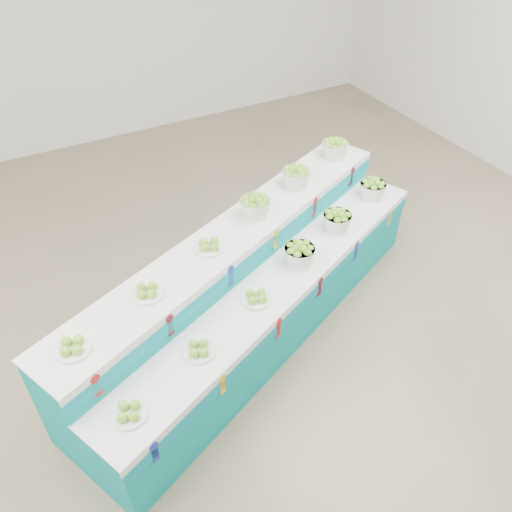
{
  "coord_description": "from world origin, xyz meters",
  "views": [
    {
      "loc": [
        -1.07,
        -2.57,
        3.78
      ],
      "look_at": [
        0.58,
        0.48,
        0.87
      ],
      "focal_mm": 36.6,
      "sensor_mm": 36.0,
      "label": 1
    }
  ],
  "objects_px": {
    "plate_upper_mid": "(147,291)",
    "basket_upper_right": "(335,148)",
    "basket_lower_left": "(299,253)",
    "display_stand": "(256,286)"
  },
  "relations": [
    {
      "from": "plate_upper_mid",
      "to": "basket_upper_right",
      "type": "relative_size",
      "value": 0.87
    },
    {
      "from": "display_stand",
      "to": "basket_lower_left",
      "type": "distance_m",
      "value": 0.51
    },
    {
      "from": "basket_upper_right",
      "to": "plate_upper_mid",
      "type": "bearing_deg",
      "value": -156.4
    },
    {
      "from": "display_stand",
      "to": "basket_lower_left",
      "type": "xyz_separation_m",
      "value": [
        0.38,
        -0.1,
        0.31
      ]
    },
    {
      "from": "display_stand",
      "to": "basket_lower_left",
      "type": "relative_size",
      "value": 14.34
    },
    {
      "from": "plate_upper_mid",
      "to": "basket_lower_left",
      "type": "bearing_deg",
      "value": 2.97
    },
    {
      "from": "basket_lower_left",
      "to": "plate_upper_mid",
      "type": "distance_m",
      "value": 1.43
    },
    {
      "from": "plate_upper_mid",
      "to": "basket_upper_right",
      "type": "height_order",
      "value": "basket_upper_right"
    },
    {
      "from": "display_stand",
      "to": "plate_upper_mid",
      "type": "relative_size",
      "value": 16.53
    },
    {
      "from": "basket_lower_left",
      "to": "basket_upper_right",
      "type": "bearing_deg",
      "value": 43.71
    }
  ]
}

